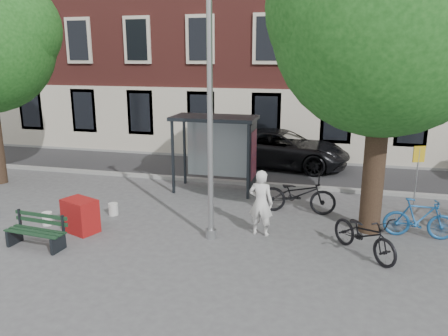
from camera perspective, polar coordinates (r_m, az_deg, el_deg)
The scene contains 18 objects.
ground at distance 11.48m, azimuth -1.71°, elevation -9.11°, with size 90.00×90.00×0.00m, color #4C4C4F.
road at distance 17.95m, azimuth 4.41°, elevation -0.41°, with size 40.00×4.00×0.01m, color #28282B.
curb_near at distance 16.04m, azimuth 3.18°, elevation -1.99°, with size 40.00×0.25×0.12m, color gray.
curb_far at distance 19.86m, azimuth 5.41°, elevation 1.17°, with size 40.00×0.25×0.12m, color gray.
building_row at distance 23.43m, azimuth 7.46°, elevation 20.20°, with size 30.00×8.00×14.00m, color brown.
lamppost at distance 10.68m, azimuth -1.82°, elevation 4.73°, with size 0.28×0.35×6.11m.
tree_right at distance 11.60m, azimuth 20.74°, elevation 18.66°, with size 5.76×5.60×8.20m.
bus_shelter at distance 14.89m, azimuth 0.31°, elevation 4.10°, with size 2.85×1.45×2.62m.
painter at distance 11.41m, azimuth 4.84°, elevation -4.56°, with size 0.64×0.42×1.76m, color white.
bench at distance 11.77m, azimuth -23.26°, elevation -7.77°, with size 1.60×0.65×0.80m.
bike_a at distance 13.22m, azimuth 9.62°, elevation -3.38°, with size 0.78×2.24×1.17m, color black.
bike_b at distance 12.36m, azimuth 24.15°, elevation -6.04°, with size 0.50×1.76×1.06m, color #194F8C.
bike_c at distance 10.85m, azimuth 17.86°, elevation -8.24°, with size 0.70×2.01×1.06m, color black.
car_dark at distance 18.69m, azimuth 7.52°, elevation 2.55°, with size 2.60×5.64×1.57m, color black.
red_stand at distance 12.32m, azimuth -18.25°, elevation -5.93°, with size 0.90×0.60×0.90m, color maroon.
bucket_b at distance 13.22m, azimuth -22.09°, elevation -6.14°, with size 0.28×0.28×0.36m, color white.
bucket_c at distance 13.39m, azimuth -14.26°, elevation -5.24°, with size 0.28×0.28×0.36m, color silver.
notice_sign at distance 13.74m, azimuth 24.00°, elevation 0.43°, with size 0.34×0.18×2.10m.
Camera 1 is at (2.91, -10.12, 4.57)m, focal length 35.00 mm.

